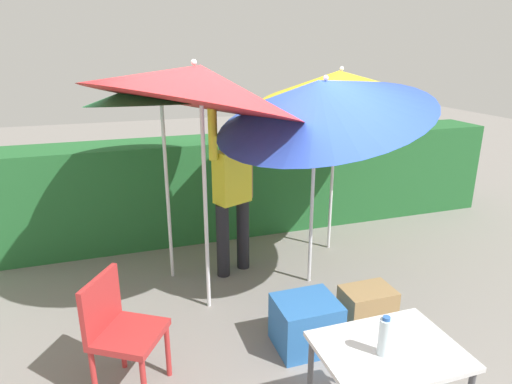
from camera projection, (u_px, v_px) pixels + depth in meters
The scene contains 12 objects.
ground_plane at pixel (266, 311), 4.21m from camera, with size 24.00×24.00×0.00m, color gray.
hedge_row at pixel (215, 186), 5.84m from camera, with size 8.00×0.70×1.28m, color #23602D.
umbrella_rainbow at pixel (159, 92), 4.23m from camera, with size 1.43×1.44×2.19m.
umbrella_orange at pixel (321, 99), 4.12m from camera, with size 2.16×2.11×2.47m.
umbrella_yellow at pixel (339, 85), 4.92m from camera, with size 1.83×1.81×2.30m.
umbrella_navy at pixel (198, 85), 3.67m from camera, with size 1.94×1.89×2.55m.
person_vendor at pixel (232, 192), 4.67m from camera, with size 0.54×0.34×1.88m.
chair_plastic at pixel (120, 327), 3.12m from camera, with size 0.61×0.61×0.89m.
cooler_box at pixel (306, 323), 3.66m from camera, with size 0.51×0.44×0.42m, color #2D6BB7.
crate_cardboard at pixel (367, 308), 3.92m from camera, with size 0.45×0.31×0.38m, color #9E7A4C.
folding_table at pixel (388, 362), 2.54m from camera, with size 0.80×0.60×0.76m.
bottle_water at pixel (385, 337), 2.43m from camera, with size 0.07×0.07×0.24m.
Camera 1 is at (-1.23, -3.43, 2.40)m, focal length 31.06 mm.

